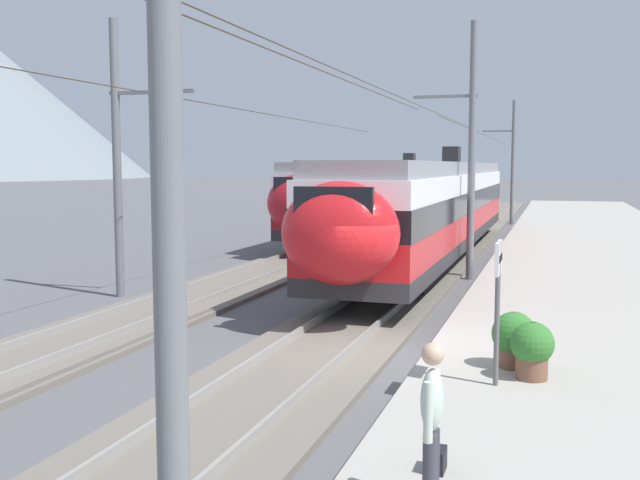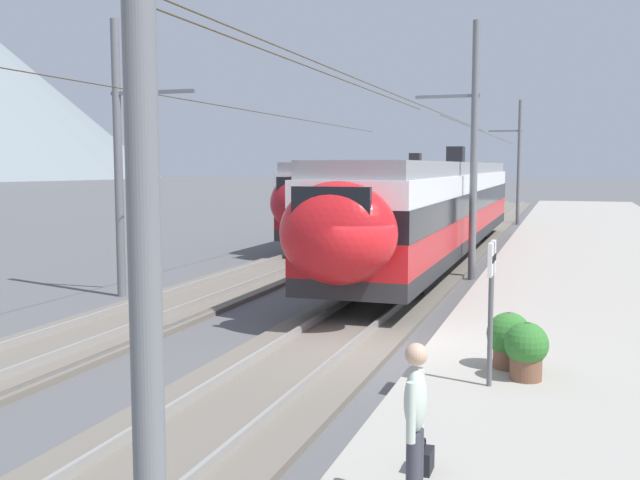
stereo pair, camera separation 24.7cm
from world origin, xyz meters
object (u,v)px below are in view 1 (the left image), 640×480
(catenary_mast_mid, at_px, (468,148))
(catenary_mast_east, at_px, (511,160))
(handbag_beside_passenger, at_px, (437,459))
(train_near_platform, at_px, (435,205))
(passenger_walking, at_px, (432,419))
(catenary_mast_west, at_px, (151,166))
(train_far_track, at_px, (391,190))
(catenary_mast_far_side, at_px, (122,154))
(potted_plant_by_shelter, at_px, (514,336))
(platform_sign, at_px, (498,280))
(potted_plant_platform_edge, at_px, (532,347))

(catenary_mast_mid, xyz_separation_m, catenary_mast_east, (23.76, 0.01, -0.24))
(catenary_mast_mid, relative_size, handbag_beside_passenger, 102.70)
(catenary_mast_east, bearing_deg, train_near_platform, 175.23)
(catenary_mast_mid, relative_size, passenger_walking, 23.28)
(catenary_mast_west, relative_size, passenger_walking, 23.28)
(train_far_track, distance_m, catenary_mast_mid, 20.53)
(catenary_mast_far_side, bearing_deg, potted_plant_by_shelter, -116.69)
(catenary_mast_west, bearing_deg, passenger_walking, -37.24)
(platform_sign, height_order, passenger_walking, platform_sign)
(catenary_mast_east, relative_size, catenary_mast_far_side, 1.00)
(potted_plant_by_shelter, bearing_deg, train_near_platform, 13.65)
(catenary_mast_west, bearing_deg, catenary_mast_east, -0.02)
(platform_sign, bearing_deg, potted_plant_platform_edge, -45.06)
(catenary_mast_east, xyz_separation_m, platform_sign, (-36.73, -1.95, -2.06))
(platform_sign, bearing_deg, train_near_platform, 12.11)
(catenary_mast_east, relative_size, platform_sign, 17.67)
(potted_plant_platform_edge, bearing_deg, passenger_walking, 171.01)
(catenary_mast_west, relative_size, potted_plant_by_shelter, 41.82)
(passenger_walking, bearing_deg, train_far_track, 12.85)
(catenary_mast_mid, xyz_separation_m, platform_sign, (-12.97, -1.94, -2.30))
(catenary_mast_west, distance_m, potted_plant_by_shelter, 8.61)
(train_far_track, height_order, passenger_walking, train_far_track)
(passenger_walking, bearing_deg, potted_plant_platform_edge, -8.99)
(train_near_platform, distance_m, platform_sign, 17.22)
(catenary_mast_west, relative_size, potted_plant_platform_edge, 42.71)
(potted_plant_by_shelter, bearing_deg, platform_sign, 169.93)
(potted_plant_by_shelter, bearing_deg, train_far_track, 15.89)
(platform_sign, relative_size, passenger_walking, 1.32)
(catenary_mast_west, relative_size, catenary_mast_mid, 1.00)
(catenary_mast_far_side, bearing_deg, platform_sign, -121.68)
(potted_plant_platform_edge, height_order, potted_plant_by_shelter, potted_plant_by_shelter)
(handbag_beside_passenger, relative_size, potted_plant_platform_edge, 0.42)
(train_near_platform, xyz_separation_m, train_far_track, (15.43, 5.05, 0.01))
(potted_plant_by_shelter, bearing_deg, handbag_beside_passenger, 172.99)
(train_near_platform, xyz_separation_m, catenary_mast_far_side, (-10.18, 7.18, 1.82))
(train_far_track, distance_m, catenary_mast_east, 8.26)
(catenary_mast_mid, distance_m, potted_plant_platform_edge, 13.15)
(catenary_mast_west, xyz_separation_m, passenger_walking, (2.22, -1.69, -2.42))
(catenary_mast_east, height_order, catenary_mast_far_side, catenary_mast_east)
(train_near_platform, xyz_separation_m, catenary_mast_west, (-23.54, -1.65, 1.50))
(potted_plant_by_shelter, bearing_deg, potted_plant_platform_edge, -153.06)
(platform_sign, xyz_separation_m, handbag_beside_passenger, (-3.48, 0.37, -1.50))
(train_far_track, height_order, catenary_mast_east, catenary_mast_east)
(passenger_walking, height_order, potted_plant_by_shelter, passenger_walking)
(train_near_platform, bearing_deg, catenary_mast_far_side, 144.81)
(catenary_mast_mid, bearing_deg, train_far_track, 19.20)
(train_near_platform, relative_size, catenary_mast_mid, 0.70)
(train_near_platform, height_order, potted_plant_by_shelter, train_near_platform)
(catenary_mast_mid, xyz_separation_m, catenary_mast_far_side, (-6.32, 8.85, -0.25))
(catenary_mast_west, height_order, potted_plant_by_shelter, catenary_mast_west)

